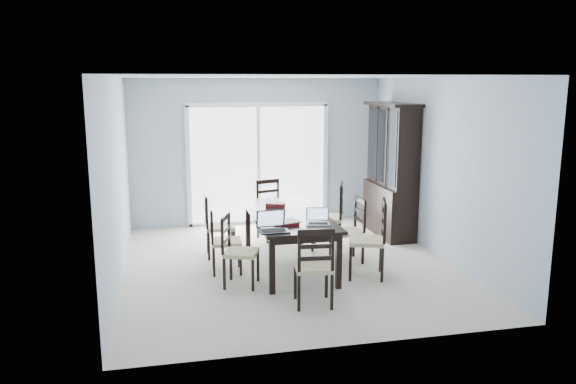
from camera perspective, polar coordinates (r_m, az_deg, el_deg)
The scene contains 24 objects.
floor at distance 7.95m, azimuth 0.02°, elevation -7.46°, with size 5.00×5.00×0.00m, color beige.
ceiling at distance 7.53m, azimuth 0.02°, elevation 11.64°, with size 5.00×5.00×0.00m, color white.
back_wall at distance 10.06m, azimuth -3.06°, elevation 4.09°, with size 4.50×0.02×2.60m, color #9FAFBE.
wall_left at distance 7.48m, azimuth -17.06°, elevation 1.14°, with size 0.02×5.00×2.60m, color #9FAFBE.
wall_right at distance 8.40m, azimuth 15.19°, elevation 2.30°, with size 0.02×5.00×2.60m, color #9FAFBE.
balcony at distance 11.27m, azimuth -3.82°, elevation -2.12°, with size 4.50×2.00×0.10m, color gray.
railing at distance 12.13m, azimuth -4.57°, elevation 1.71°, with size 4.50×0.06×1.10m, color #99999E.
dining_table at distance 7.76m, azimuth 0.02°, elevation -2.75°, with size 1.00×2.20×0.75m.
china_hutch at distance 9.46m, azimuth 10.42°, elevation 2.06°, with size 0.50×1.38×2.20m.
sliding_door at distance 10.07m, azimuth -3.02°, elevation 2.87°, with size 2.52×0.05×2.18m.
chair_left_near at distance 7.08m, azimuth -5.51°, elevation -5.13°, with size 0.52×0.51×1.06m.
chair_left_mid at distance 7.57m, azimuth -6.97°, elevation -4.16°, with size 0.42×0.41×1.04m.
chair_left_far at distance 8.27m, azimuth -7.54°, elevation -2.69°, with size 0.43×0.42×1.08m.
chair_right_near at distance 7.41m, azimuth 8.79°, elevation -3.87°, with size 0.58×0.57×1.19m.
chair_right_mid at distance 8.05m, azimuth 6.60°, elevation -3.13°, with size 0.42×0.41×1.06m.
chair_right_far at distance 8.60m, azimuth 4.65°, elevation -1.72°, with size 0.58×0.57×1.18m.
chair_end_near at distance 6.36m, azimuth 2.71°, elevation -6.77°, with size 0.46×0.47×1.10m.
chair_end_far at distance 9.19m, azimuth -1.80°, elevation -1.10°, with size 0.51×0.52×1.11m.
laptop_dark at distance 6.79m, azimuth -1.48°, elevation -3.58°, with size 0.37×0.27×0.25m.
laptop_silver at distance 7.15m, azimuth 3.08°, elevation -2.92°, with size 0.33×0.26×0.20m.
book_stack at distance 7.14m, azimuth -0.08°, elevation -3.14°, with size 0.34×0.30×0.05m.
cell_phone at distance 6.79m, azimuth 1.64°, elevation -4.06°, with size 0.12×0.06×0.01m, color black.
game_box at distance 8.09m, azimuth -1.29°, elevation -1.36°, with size 0.27×0.13×0.07m, color #511019.
hot_tub at distance 11.09m, azimuth -8.02°, elevation 0.31°, with size 2.10×1.95×0.93m.
Camera 1 is at (-1.62, -7.35, 2.54)m, focal length 35.00 mm.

